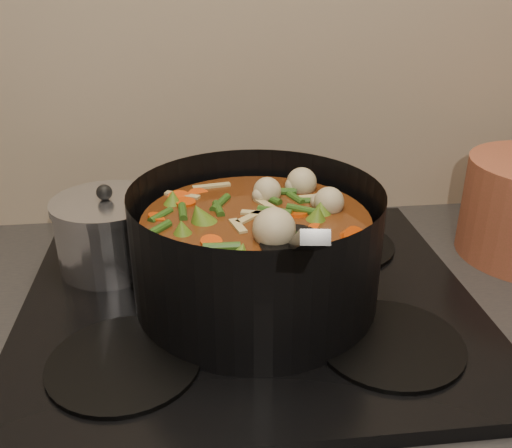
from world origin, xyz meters
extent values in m
cube|color=black|center=(0.00, 1.93, 0.89)|extent=(2.64, 0.64, 0.05)
cube|color=black|center=(0.00, 1.93, 0.92)|extent=(0.62, 0.54, 0.02)
cylinder|color=black|center=(-0.16, 1.80, 0.93)|extent=(0.18, 0.18, 0.01)
cylinder|color=black|center=(0.16, 1.80, 0.93)|extent=(0.18, 0.18, 0.01)
cylinder|color=black|center=(-0.16, 2.06, 0.93)|extent=(0.18, 0.18, 0.01)
cylinder|color=black|center=(0.16, 2.06, 0.93)|extent=(0.18, 0.18, 0.01)
cylinder|color=black|center=(0.01, 1.92, 1.01)|extent=(0.41, 0.41, 0.16)
cylinder|color=black|center=(0.01, 1.92, 0.94)|extent=(0.32, 0.32, 0.01)
cylinder|color=#5A280F|center=(0.01, 1.92, 1.00)|extent=(0.30, 0.30, 0.11)
cylinder|color=#DC420A|center=(0.05, 1.92, 1.05)|extent=(0.03, 0.04, 0.03)
cylinder|color=#DC420A|center=(0.05, 1.99, 1.05)|extent=(0.05, 0.04, 0.03)
cylinder|color=#DC420A|center=(-0.05, 2.02, 1.05)|extent=(0.05, 0.05, 0.03)
cylinder|color=#DC420A|center=(-0.05, 1.92, 1.05)|extent=(0.04, 0.04, 0.03)
cylinder|color=#DC420A|center=(-0.03, 1.83, 1.05)|extent=(0.04, 0.04, 0.03)
cylinder|color=#DC420A|center=(0.03, 1.89, 1.05)|extent=(0.05, 0.05, 0.03)
cylinder|color=#DC420A|center=(0.09, 1.93, 1.05)|extent=(0.04, 0.04, 0.03)
cylinder|color=#DC420A|center=(0.05, 2.03, 1.05)|extent=(0.04, 0.04, 0.03)
cylinder|color=#DC420A|center=(-0.03, 1.97, 1.05)|extent=(0.05, 0.05, 0.03)
sphere|color=tan|center=(0.08, 1.92, 1.07)|extent=(0.05, 0.05, 0.05)
sphere|color=tan|center=(-0.02, 1.98, 1.07)|extent=(0.05, 0.05, 0.05)
sphere|color=tan|center=(-0.04, 1.87, 1.07)|extent=(0.05, 0.05, 0.05)
sphere|color=tan|center=(0.07, 1.89, 1.07)|extent=(0.05, 0.05, 0.05)
cone|color=#4C701C|center=(-0.07, 1.86, 1.06)|extent=(0.04, 0.04, 0.04)
cone|color=#4C701C|center=(0.04, 1.83, 1.06)|extent=(0.04, 0.04, 0.04)
cone|color=#4C701C|center=(0.10, 1.93, 1.06)|extent=(0.04, 0.04, 0.04)
cone|color=#4C701C|center=(0.03, 2.01, 1.06)|extent=(0.04, 0.04, 0.04)
cone|color=#4C701C|center=(-0.07, 1.97, 1.06)|extent=(0.04, 0.04, 0.04)
cone|color=#4C701C|center=(-0.06, 1.86, 1.06)|extent=(0.04, 0.04, 0.04)
cone|color=#4C701C|center=(0.05, 1.83, 1.06)|extent=(0.04, 0.04, 0.04)
cylinder|color=#2F5519|center=(0.04, 1.96, 1.06)|extent=(0.01, 0.04, 0.01)
cylinder|color=#2F5519|center=(-0.01, 2.03, 1.06)|extent=(0.04, 0.04, 0.01)
cylinder|color=#2F5519|center=(-0.07, 1.97, 1.06)|extent=(0.04, 0.02, 0.01)
cylinder|color=#2F5519|center=(-0.06, 1.90, 1.06)|extent=(0.03, 0.04, 0.01)
cylinder|color=#2F5519|center=(-0.01, 1.88, 1.06)|extent=(0.03, 0.04, 0.01)
cylinder|color=#2F5519|center=(0.05, 1.82, 1.06)|extent=(0.04, 0.02, 0.01)
cylinder|color=#2F5519|center=(0.10, 1.89, 1.06)|extent=(0.04, 0.04, 0.01)
cylinder|color=#2F5519|center=(0.07, 1.96, 1.06)|extent=(0.01, 0.04, 0.01)
cylinder|color=#2F5519|center=(0.02, 1.97, 1.06)|extent=(0.04, 0.04, 0.01)
cylinder|color=#2F5519|center=(-0.06, 2.01, 1.06)|extent=(0.04, 0.02, 0.01)
cylinder|color=#2F5519|center=(-0.08, 1.92, 1.06)|extent=(0.03, 0.04, 0.01)
cylinder|color=#2F5519|center=(-0.04, 1.87, 1.06)|extent=(0.03, 0.04, 0.01)
cylinder|color=#2F5519|center=(0.01, 1.87, 1.06)|extent=(0.04, 0.02, 0.01)
cube|color=tan|center=(-0.06, 1.97, 1.06)|extent=(0.05, 0.01, 0.00)
cube|color=tan|center=(-0.06, 1.87, 1.06)|extent=(0.02, 0.05, 0.00)
cube|color=tan|center=(0.04, 1.84, 1.06)|extent=(0.05, 0.03, 0.00)
cube|color=tan|center=(0.09, 1.93, 1.06)|extent=(0.04, 0.04, 0.00)
cube|color=tan|center=(0.03, 2.00, 1.06)|extent=(0.03, 0.05, 0.00)
cube|color=tan|center=(-0.06, 1.96, 1.06)|extent=(0.05, 0.02, 0.00)
cube|color=tan|center=(-0.05, 1.87, 1.06)|extent=(0.01, 0.05, 0.00)
ellipsoid|color=black|center=(0.04, 1.85, 1.05)|extent=(0.11, 0.11, 0.01)
cube|color=black|center=(0.03, 1.73, 1.11)|extent=(0.05, 0.20, 0.12)
cylinder|color=silver|center=(-0.20, 2.04, 0.98)|extent=(0.16, 0.16, 0.10)
cylinder|color=silver|center=(-0.20, 2.04, 1.03)|extent=(0.16, 0.16, 0.01)
sphere|color=black|center=(-0.20, 2.04, 1.05)|extent=(0.02, 0.02, 0.02)
camera|label=1|loc=(-0.07, 1.26, 1.37)|focal=40.00mm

